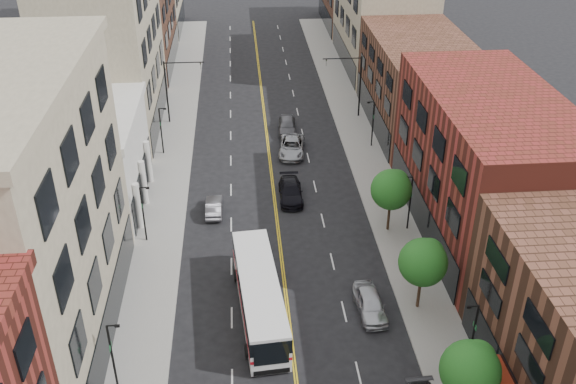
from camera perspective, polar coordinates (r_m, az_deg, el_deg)
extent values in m
cube|color=gray|center=(63.87, -10.49, 1.39)|extent=(4.00, 110.00, 0.15)
cube|color=gray|center=(64.74, 7.38, 2.08)|extent=(4.00, 110.00, 0.15)
cube|color=gray|center=(42.42, -23.44, -2.87)|extent=(10.00, 22.00, 18.00)
cube|color=silver|center=(59.81, -17.82, 2.53)|extent=(10.00, 14.00, 8.00)
cube|color=gray|center=(73.37, -15.89, 12.21)|extent=(10.00, 20.00, 18.00)
cube|color=#563222|center=(92.73, -13.72, 15.20)|extent=(10.00, 20.00, 15.00)
cube|color=maroon|center=(54.67, 17.21, 2.31)|extent=(10.00, 22.00, 12.00)
cube|color=#563222|center=(73.20, 11.58, 9.37)|extent=(10.00, 20.00, 10.00)
cube|color=gray|center=(91.98, 8.31, 15.28)|extent=(10.00, 22.00, 14.00)
sphere|color=#175217|center=(38.15, 15.88, -15.01)|extent=(3.40, 3.40, 3.40)
sphere|color=#175217|center=(38.22, 16.52, -13.95)|extent=(2.04, 2.04, 2.04)
cylinder|color=black|center=(46.87, 11.56, -8.74)|extent=(0.22, 0.22, 2.50)
sphere|color=#175217|center=(45.27, 11.91, -6.14)|extent=(3.40, 3.40, 3.40)
sphere|color=#175217|center=(45.42, 12.45, -5.28)|extent=(2.04, 2.04, 2.04)
cylinder|color=black|center=(54.68, 8.94, -2.18)|extent=(0.22, 0.22, 2.50)
sphere|color=#175217|center=(53.32, 9.16, 0.22)|extent=(3.40, 3.40, 3.40)
sphere|color=#175217|center=(53.53, 9.63, 0.92)|extent=(2.04, 2.04, 2.04)
cylinder|color=black|center=(40.82, -15.33, -14.01)|extent=(0.14, 0.14, 5.00)
cylinder|color=black|center=(39.09, -15.32, -11.38)|extent=(0.70, 0.10, 0.10)
cube|color=black|center=(39.07, -14.94, -11.43)|extent=(0.28, 0.14, 0.14)
cube|color=#19592D|center=(40.21, -15.51, -13.09)|extent=(0.04, 0.55, 0.35)
cylinder|color=black|center=(53.30, -12.74, -1.95)|extent=(0.14, 0.14, 5.00)
cylinder|color=black|center=(51.98, -12.66, 0.39)|extent=(0.70, 0.10, 0.10)
cube|color=black|center=(51.97, -12.39, 0.35)|extent=(0.28, 0.14, 0.14)
cube|color=#19592D|center=(52.83, -12.85, -1.13)|extent=(0.04, 0.55, 0.35)
cylinder|color=black|center=(67.28, -11.20, 5.33)|extent=(0.14, 0.14, 5.00)
cylinder|color=black|center=(66.25, -11.12, 7.30)|extent=(0.70, 0.10, 0.10)
cube|color=black|center=(66.24, -10.90, 7.27)|extent=(0.28, 0.14, 0.14)
cube|color=#19592D|center=(66.92, -11.28, 6.03)|extent=(0.04, 0.55, 0.35)
cylinder|color=black|center=(42.29, 16.10, -12.28)|extent=(0.14, 0.14, 5.00)
cylinder|color=black|center=(40.57, 16.13, -9.73)|extent=(0.70, 0.10, 0.10)
cube|color=black|center=(40.52, 15.78, -9.82)|extent=(0.28, 0.14, 0.14)
cube|color=#19592D|center=(41.71, 16.27, -11.37)|extent=(0.04, 0.55, 0.35)
cylinder|color=black|center=(54.44, 10.79, -0.98)|extent=(0.14, 0.14, 5.00)
cylinder|color=black|center=(53.11, 10.68, 1.31)|extent=(0.70, 0.10, 0.10)
cube|color=black|center=(53.07, 10.41, 1.25)|extent=(0.28, 0.14, 0.14)
cube|color=#19592D|center=(53.98, 10.88, -0.17)|extent=(0.04, 0.55, 0.35)
cylinder|color=black|center=(68.19, 7.55, 6.01)|extent=(0.14, 0.14, 5.00)
cylinder|color=black|center=(67.13, 7.40, 7.94)|extent=(0.70, 0.10, 0.10)
cube|color=black|center=(67.10, 7.19, 7.90)|extent=(0.28, 0.14, 0.14)
cube|color=#19592D|center=(67.83, 7.60, 6.70)|extent=(0.04, 0.55, 0.35)
cylinder|color=black|center=(74.18, -10.73, 8.71)|extent=(0.18, 0.18, 7.20)
cylinder|color=black|center=(72.81, -9.24, 11.29)|extent=(4.40, 0.12, 0.12)
imported|color=black|center=(72.81, -7.78, 11.07)|extent=(0.15, 0.18, 0.90)
cylinder|color=black|center=(75.00, 6.42, 9.30)|extent=(0.18, 0.18, 7.20)
cylinder|color=black|center=(73.48, 4.85, 11.75)|extent=(4.40, 0.12, 0.12)
imported|color=black|center=(73.34, 3.42, 11.44)|extent=(0.15, 0.18, 0.90)
cube|color=silver|center=(45.32, -2.56, -9.18)|extent=(3.60, 12.22, 2.91)
cube|color=black|center=(44.87, -2.58, -8.48)|extent=(3.64, 12.27, 1.05)
cube|color=#B10C18|center=(45.51, -2.55, -9.47)|extent=(3.64, 12.27, 0.22)
cube|color=black|center=(40.69, -1.48, -14.27)|extent=(2.21, 0.24, 1.61)
cylinder|color=black|center=(43.03, -3.65, -13.92)|extent=(0.36, 0.98, 0.96)
cylinder|color=black|center=(43.26, -0.06, -13.55)|extent=(0.36, 0.98, 0.96)
cylinder|color=black|center=(49.09, -4.66, -7.42)|extent=(0.36, 0.98, 0.96)
cylinder|color=black|center=(49.29, -1.57, -7.14)|extent=(0.36, 0.98, 0.96)
imported|color=#B4B6BD|center=(46.33, 7.31, -9.80)|extent=(2.12, 4.73, 1.58)
imported|color=#4B4A4F|center=(57.18, -6.61, -1.30)|extent=(1.40, 3.98, 1.31)
imported|color=black|center=(58.89, 0.24, 0.05)|extent=(2.16, 5.19, 1.50)
imported|color=#989A9F|center=(67.01, 0.34, 4.05)|extent=(3.26, 5.87, 1.55)
imported|color=#525258|center=(71.74, -0.08, 5.95)|extent=(2.27, 4.94, 1.64)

